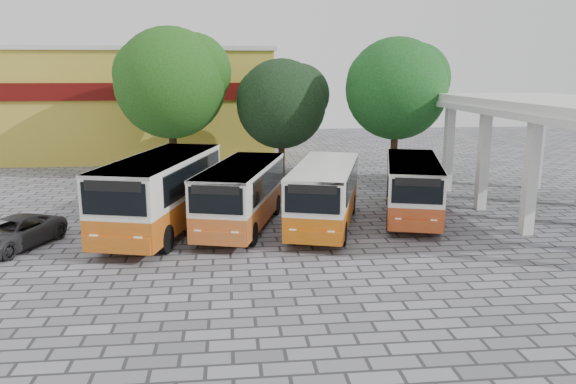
{
  "coord_description": "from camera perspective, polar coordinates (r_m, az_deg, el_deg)",
  "views": [
    {
      "loc": [
        -4.38,
        -19.39,
        6.66
      ],
      "look_at": [
        -1.83,
        4.18,
        1.5
      ],
      "focal_mm": 35.0,
      "sensor_mm": 36.0,
      "label": 1
    }
  ],
  "objects": [
    {
      "name": "ground",
      "position": [
        20.97,
        6.26,
        -6.32
      ],
      "size": [
        90.0,
        90.0,
        0.0
      ],
      "primitive_type": "plane",
      "color": "slate",
      "rests_on": "ground"
    },
    {
      "name": "shophouse_block",
      "position": [
        45.93,
        -14.62,
        8.77
      ],
      "size": [
        20.4,
        10.4,
        8.3
      ],
      "color": "gold",
      "rests_on": "ground"
    },
    {
      "name": "terminal_shelter",
      "position": [
        27.78,
        26.48,
        7.4
      ],
      "size": [
        6.8,
        15.8,
        5.4
      ],
      "color": "silver",
      "rests_on": "ground"
    },
    {
      "name": "tree_middle",
      "position": [
        35.57,
        -0.57,
        9.24
      ],
      "size": [
        5.89,
        5.61,
        7.39
      ],
      "color": "#442E19",
      "rests_on": "ground"
    },
    {
      "name": "parked_car",
      "position": [
        23.81,
        -26.16,
        -3.79
      ],
      "size": [
        3.47,
        4.68,
        1.18
      ],
      "primitive_type": "imported",
      "rotation": [
        0.0,
        0.0,
        -0.4
      ],
      "color": "#2D2D2F",
      "rests_on": "ground"
    },
    {
      "name": "bus_centre_left",
      "position": [
        24.02,
        -4.73,
        0.03
      ],
      "size": [
        4.27,
        8.04,
        2.74
      ],
      "rotation": [
        0.0,
        0.0,
        -0.27
      ],
      "color": "#B95921",
      "rests_on": "ground"
    },
    {
      "name": "bus_centre_right",
      "position": [
        24.08,
        3.75,
        0.08
      ],
      "size": [
        4.39,
        8.06,
        2.74
      ],
      "rotation": [
        0.0,
        0.0,
        -0.29
      ],
      "color": "#B95609",
      "rests_on": "ground"
    },
    {
      "name": "bus_far_left",
      "position": [
        23.97,
        -12.71,
        0.32
      ],
      "size": [
        4.81,
        9.22,
        3.15
      ],
      "rotation": [
        0.0,
        0.0,
        -0.26
      ],
      "color": "#BE5811",
      "rests_on": "ground"
    },
    {
      "name": "tree_right",
      "position": [
        34.09,
        11.08,
        10.59
      ],
      "size": [
        6.27,
        5.97,
        8.58
      ],
      "color": "#402A1C",
      "rests_on": "ground"
    },
    {
      "name": "tree_left",
      "position": [
        35.86,
        -11.73,
        11.15
      ],
      "size": [
        7.16,
        6.82,
        9.3
      ],
      "color": "black",
      "rests_on": "ground"
    },
    {
      "name": "bus_far_right",
      "position": [
        26.19,
        12.54,
        0.73
      ],
      "size": [
        4.19,
        7.86,
        2.67
      ],
      "rotation": [
        0.0,
        0.0,
        -0.28
      ],
      "color": "#AC4017",
      "rests_on": "ground"
    }
  ]
}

